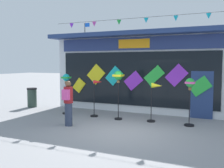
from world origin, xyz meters
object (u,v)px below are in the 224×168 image
Objects in this scene: wind_spinner_right at (190,89)px; person_near_camera at (68,102)px; wind_spinner_center_left at (118,79)px; wind_spinner_left at (96,95)px; trash_bin at (32,97)px; wind_spinner_far_left at (66,84)px; wind_spinner_center_right at (155,95)px; kite_shop_building at (148,71)px.

person_near_camera is (-4.11, -1.83, -0.48)m from wind_spinner_right.
wind_spinner_center_left is 1.20× the size of person_near_camera.
person_near_camera reaches higher than wind_spinner_left.
wind_spinner_center_left reaches higher than wind_spinner_left.
trash_bin is at bearing 174.31° from wind_spinner_right.
wind_spinner_far_left is 4.15m from wind_spinner_center_right.
trash_bin is (-2.71, 0.77, -0.88)m from wind_spinner_far_left.
kite_shop_building is at bearing 72.59° from wind_spinner_left.
wind_spinner_far_left is 2.37m from person_near_camera.
wind_spinner_center_left is 2.30m from person_near_camera.
wind_spinner_right is (5.47, -0.05, -0.02)m from wind_spinner_far_left.
wind_spinner_right is at bearing -0.28° from wind_spinner_left.
wind_spinner_left is 1.58× the size of trash_bin.
trash_bin is at bearing -151.33° from kite_shop_building.
wind_spinner_far_left is 2.95m from trash_bin.
wind_spinner_center_right is 6.91m from trash_bin.
wind_spinner_center_right is 3.38m from person_near_camera.
wind_spinner_far_left is at bearing -126.15° from kite_shop_building.
person_near_camera is 1.65× the size of trash_bin.
wind_spinner_center_right is at bearing 176.75° from wind_spinner_right.
wind_spinner_left is at bearing -0.98° from wind_spinner_far_left.
wind_spinner_left is at bearing 179.72° from wind_spinner_right.
wind_spinner_left is 0.90× the size of wind_spinner_right.
kite_shop_building reaches higher than wind_spinner_center_right.
wind_spinner_right is (2.73, -3.79, -0.54)m from kite_shop_building.
trash_bin is at bearing 173.84° from wind_spinner_center_right.
wind_spinner_far_left is 5.47m from wind_spinner_right.
wind_spinner_center_left is at bearing -91.44° from kite_shop_building.
kite_shop_building reaches higher than person_near_camera.
kite_shop_building is at bearing 88.56° from wind_spinner_center_left.
wind_spinner_center_left is at bearing -133.79° from person_near_camera.
wind_spinner_center_left reaches higher than wind_spinner_center_right.
person_near_camera is at bearing -145.64° from wind_spinner_center_right.
kite_shop_building is 4.36× the size of wind_spinner_center_left.
wind_spinner_center_right is (4.14, 0.03, -0.31)m from wind_spinner_far_left.
kite_shop_building is 3.88m from wind_spinner_center_left.
person_near_camera is (-1.38, -5.62, -1.02)m from kite_shop_building.
wind_spinner_left is at bearing 174.95° from wind_spinner_center_left.
wind_spinner_center_right is (1.50, 0.15, -0.58)m from wind_spinner_center_left.
person_near_camera is at bearing -32.99° from trash_bin.
person_near_camera reaches higher than trash_bin.
wind_spinner_far_left is 0.91× the size of wind_spinner_center_left.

